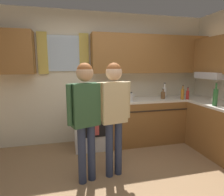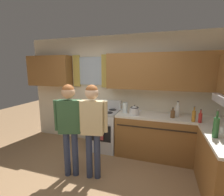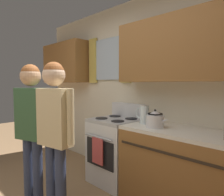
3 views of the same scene
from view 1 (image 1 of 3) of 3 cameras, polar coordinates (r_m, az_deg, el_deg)
name	(u,v)px [view 1 (image 1 of 3)]	position (r m, az deg, el deg)	size (l,w,h in m)	color
back_wall_unit	(101,68)	(3.81, -3.37, 8.98)	(4.60, 0.42, 2.60)	beige
kitchen_counter_run	(178,123)	(3.96, 19.32, -7.07)	(2.15, 1.78, 0.90)	brown
stove_oven	(91,123)	(3.68, -6.44, -7.58)	(0.63, 0.67, 1.10)	silver
bottle_milk_white	(164,92)	(4.05, 15.66, 1.75)	(0.08, 0.08, 0.31)	white
bottle_squat_brown	(163,95)	(3.92, 15.25, 0.88)	(0.08, 0.08, 0.21)	brown
bottle_sauce_red	(188,95)	(4.02, 21.99, 0.96)	(0.06, 0.06, 0.25)	red
bottle_wine_green	(215,97)	(3.57, 28.92, 0.35)	(0.08, 0.08, 0.39)	#2D6633
bottle_oil_amber	(182,94)	(3.98, 20.65, 1.18)	(0.06, 0.06, 0.29)	#B27223
mug_ceramic_white	(214,100)	(3.84, 28.55, -0.59)	(0.13, 0.08, 0.09)	white
stovetop_kettle	(128,96)	(3.60, 4.86, 0.72)	(0.27, 0.20, 0.21)	silver
water_pitcher	(115,94)	(3.63, 0.91, 1.08)	(0.19, 0.11, 0.22)	silver
adult_left	(86,109)	(2.44, -8.01, -3.47)	(0.47, 0.26, 1.60)	#2D3856
adult_in_plaid	(114,107)	(2.56, 0.60, -2.71)	(0.49, 0.22, 1.60)	#2D3856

